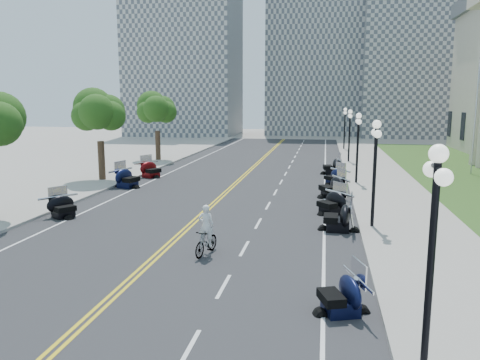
# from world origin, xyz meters

# --- Properties ---
(ground) EXTENTS (160.00, 160.00, 0.00)m
(ground) POSITION_xyz_m (0.00, 0.00, 0.00)
(ground) COLOR gray
(road) EXTENTS (16.00, 90.00, 0.01)m
(road) POSITION_xyz_m (0.00, 10.00, 0.00)
(road) COLOR #333335
(road) RESTS_ON ground
(centerline_yellow_a) EXTENTS (0.12, 90.00, 0.00)m
(centerline_yellow_a) POSITION_xyz_m (-0.12, 10.00, 0.01)
(centerline_yellow_a) COLOR yellow
(centerline_yellow_a) RESTS_ON road
(centerline_yellow_b) EXTENTS (0.12, 90.00, 0.00)m
(centerline_yellow_b) POSITION_xyz_m (0.12, 10.00, 0.01)
(centerline_yellow_b) COLOR yellow
(centerline_yellow_b) RESTS_ON road
(edge_line_north) EXTENTS (0.12, 90.00, 0.00)m
(edge_line_north) POSITION_xyz_m (6.40, 10.00, 0.01)
(edge_line_north) COLOR white
(edge_line_north) RESTS_ON road
(edge_line_south) EXTENTS (0.12, 90.00, 0.00)m
(edge_line_south) POSITION_xyz_m (-6.40, 10.00, 0.01)
(edge_line_south) COLOR white
(edge_line_south) RESTS_ON road
(lane_dash_4) EXTENTS (0.12, 2.00, 0.00)m
(lane_dash_4) POSITION_xyz_m (3.20, -8.00, 0.01)
(lane_dash_4) COLOR white
(lane_dash_4) RESTS_ON road
(lane_dash_5) EXTENTS (0.12, 2.00, 0.00)m
(lane_dash_5) POSITION_xyz_m (3.20, -4.00, 0.01)
(lane_dash_5) COLOR white
(lane_dash_5) RESTS_ON road
(lane_dash_6) EXTENTS (0.12, 2.00, 0.00)m
(lane_dash_6) POSITION_xyz_m (3.20, 0.00, 0.01)
(lane_dash_6) COLOR white
(lane_dash_6) RESTS_ON road
(lane_dash_7) EXTENTS (0.12, 2.00, 0.00)m
(lane_dash_7) POSITION_xyz_m (3.20, 4.00, 0.01)
(lane_dash_7) COLOR white
(lane_dash_7) RESTS_ON road
(lane_dash_8) EXTENTS (0.12, 2.00, 0.00)m
(lane_dash_8) POSITION_xyz_m (3.20, 8.00, 0.01)
(lane_dash_8) COLOR white
(lane_dash_8) RESTS_ON road
(lane_dash_9) EXTENTS (0.12, 2.00, 0.00)m
(lane_dash_9) POSITION_xyz_m (3.20, 12.00, 0.01)
(lane_dash_9) COLOR white
(lane_dash_9) RESTS_ON road
(lane_dash_10) EXTENTS (0.12, 2.00, 0.00)m
(lane_dash_10) POSITION_xyz_m (3.20, 16.00, 0.01)
(lane_dash_10) COLOR white
(lane_dash_10) RESTS_ON road
(lane_dash_11) EXTENTS (0.12, 2.00, 0.00)m
(lane_dash_11) POSITION_xyz_m (3.20, 20.00, 0.01)
(lane_dash_11) COLOR white
(lane_dash_11) RESTS_ON road
(lane_dash_12) EXTENTS (0.12, 2.00, 0.00)m
(lane_dash_12) POSITION_xyz_m (3.20, 24.00, 0.01)
(lane_dash_12) COLOR white
(lane_dash_12) RESTS_ON road
(lane_dash_13) EXTENTS (0.12, 2.00, 0.00)m
(lane_dash_13) POSITION_xyz_m (3.20, 28.00, 0.01)
(lane_dash_13) COLOR white
(lane_dash_13) RESTS_ON road
(lane_dash_14) EXTENTS (0.12, 2.00, 0.00)m
(lane_dash_14) POSITION_xyz_m (3.20, 32.00, 0.01)
(lane_dash_14) COLOR white
(lane_dash_14) RESTS_ON road
(lane_dash_15) EXTENTS (0.12, 2.00, 0.00)m
(lane_dash_15) POSITION_xyz_m (3.20, 36.00, 0.01)
(lane_dash_15) COLOR white
(lane_dash_15) RESTS_ON road
(lane_dash_16) EXTENTS (0.12, 2.00, 0.00)m
(lane_dash_16) POSITION_xyz_m (3.20, 40.00, 0.01)
(lane_dash_16) COLOR white
(lane_dash_16) RESTS_ON road
(lane_dash_17) EXTENTS (0.12, 2.00, 0.00)m
(lane_dash_17) POSITION_xyz_m (3.20, 44.00, 0.01)
(lane_dash_17) COLOR white
(lane_dash_17) RESTS_ON road
(lane_dash_18) EXTENTS (0.12, 2.00, 0.00)m
(lane_dash_18) POSITION_xyz_m (3.20, 48.00, 0.01)
(lane_dash_18) COLOR white
(lane_dash_18) RESTS_ON road
(lane_dash_19) EXTENTS (0.12, 2.00, 0.00)m
(lane_dash_19) POSITION_xyz_m (3.20, 52.00, 0.01)
(lane_dash_19) COLOR white
(lane_dash_19) RESTS_ON road
(sidewalk_north) EXTENTS (5.00, 90.00, 0.15)m
(sidewalk_north) POSITION_xyz_m (10.50, 10.00, 0.07)
(sidewalk_north) COLOR #9E9991
(sidewalk_north) RESTS_ON ground
(sidewalk_south) EXTENTS (5.00, 90.00, 0.15)m
(sidewalk_south) POSITION_xyz_m (-10.50, 10.00, 0.07)
(sidewalk_south) COLOR #9E9991
(sidewalk_south) RESTS_ON ground
(lawn) EXTENTS (9.00, 60.00, 0.10)m
(lawn) POSITION_xyz_m (17.50, 18.00, 0.05)
(lawn) COLOR #356023
(lawn) RESTS_ON ground
(distant_block_a) EXTENTS (18.00, 14.00, 26.00)m
(distant_block_a) POSITION_xyz_m (-18.00, 62.00, 13.00)
(distant_block_a) COLOR gray
(distant_block_a) RESTS_ON ground
(distant_block_b) EXTENTS (16.00, 12.00, 30.00)m
(distant_block_b) POSITION_xyz_m (4.00, 68.00, 15.00)
(distant_block_b) COLOR gray
(distant_block_b) RESTS_ON ground
(distant_block_c) EXTENTS (20.00, 14.00, 22.00)m
(distant_block_c) POSITION_xyz_m (22.00, 65.00, 11.00)
(distant_block_c) COLOR gray
(distant_block_c) RESTS_ON ground
(street_lamp_1) EXTENTS (0.50, 1.20, 4.90)m
(street_lamp_1) POSITION_xyz_m (8.60, -8.00, 2.60)
(street_lamp_1) COLOR black
(street_lamp_1) RESTS_ON sidewalk_north
(street_lamp_2) EXTENTS (0.50, 1.20, 4.90)m
(street_lamp_2) POSITION_xyz_m (8.60, 4.00, 2.60)
(street_lamp_2) COLOR black
(street_lamp_2) RESTS_ON sidewalk_north
(street_lamp_3) EXTENTS (0.50, 1.20, 4.90)m
(street_lamp_3) POSITION_xyz_m (8.60, 16.00, 2.60)
(street_lamp_3) COLOR black
(street_lamp_3) RESTS_ON sidewalk_north
(street_lamp_4) EXTENTS (0.50, 1.20, 4.90)m
(street_lamp_4) POSITION_xyz_m (8.60, 28.00, 2.60)
(street_lamp_4) COLOR black
(street_lamp_4) RESTS_ON sidewalk_north
(street_lamp_5) EXTENTS (0.50, 1.20, 4.90)m
(street_lamp_5) POSITION_xyz_m (8.60, 40.00, 2.60)
(street_lamp_5) COLOR black
(street_lamp_5) RESTS_ON sidewalk_north
(flagpole) EXTENTS (1.10, 0.20, 10.00)m
(flagpole) POSITION_xyz_m (18.00, 22.00, 5.00)
(flagpole) COLOR silver
(flagpole) RESTS_ON ground
(tree_3) EXTENTS (4.80, 4.80, 9.20)m
(tree_3) POSITION_xyz_m (-10.00, 14.00, 4.75)
(tree_3) COLOR #235619
(tree_3) RESTS_ON sidewalk_south
(tree_4) EXTENTS (4.80, 4.80, 9.20)m
(tree_4) POSITION_xyz_m (-10.00, 26.00, 4.75)
(tree_4) COLOR #235619
(tree_4) RESTS_ON sidewalk_south
(motorcycle_n_4) EXTENTS (2.26, 2.26, 1.24)m
(motorcycle_n_4) POSITION_xyz_m (6.88, -5.31, 0.62)
(motorcycle_n_4) COLOR black
(motorcycle_n_4) RESTS_ON road
(motorcycle_n_6) EXTENTS (2.12, 2.12, 1.43)m
(motorcycle_n_6) POSITION_xyz_m (7.01, 3.40, 0.72)
(motorcycle_n_6) COLOR black
(motorcycle_n_6) RESTS_ON road
(motorcycle_n_7) EXTENTS (2.72, 2.72, 1.35)m
(motorcycle_n_7) POSITION_xyz_m (6.75, 6.65, 0.68)
(motorcycle_n_7) COLOR black
(motorcycle_n_7) RESTS_ON road
(motorcycle_n_8) EXTENTS (2.79, 2.79, 1.48)m
(motorcycle_n_8) POSITION_xyz_m (6.83, 10.96, 0.74)
(motorcycle_n_8) COLOR black
(motorcycle_n_8) RESTS_ON road
(motorcycle_n_9) EXTENTS (2.60, 2.60, 1.29)m
(motorcycle_n_9) POSITION_xyz_m (7.07, 15.55, 0.65)
(motorcycle_n_9) COLOR black
(motorcycle_n_9) RESTS_ON road
(motorcycle_n_10) EXTENTS (2.32, 2.32, 1.47)m
(motorcycle_n_10) POSITION_xyz_m (6.92, 20.39, 0.74)
(motorcycle_n_10) COLOR black
(motorcycle_n_10) RESTS_ON road
(motorcycle_s_6) EXTENTS (2.53, 2.53, 1.27)m
(motorcycle_s_6) POSITION_xyz_m (-6.89, 3.40, 0.64)
(motorcycle_s_6) COLOR black
(motorcycle_s_6) RESTS_ON road
(motorcycle_s_8) EXTENTS (2.62, 2.62, 1.48)m
(motorcycle_s_8) POSITION_xyz_m (-7.07, 11.89, 0.74)
(motorcycle_s_8) COLOR black
(motorcycle_s_8) RESTS_ON road
(motorcycle_s_9) EXTENTS (2.75, 2.75, 1.41)m
(motorcycle_s_9) POSITION_xyz_m (-7.05, 16.30, 0.70)
(motorcycle_s_9) COLOR #590A0C
(motorcycle_s_9) RESTS_ON road
(bicycle) EXTENTS (0.89, 1.80, 1.04)m
(bicycle) POSITION_xyz_m (1.86, -1.03, 0.52)
(bicycle) COLOR #A51414
(bicycle) RESTS_ON road
(cyclist_rider) EXTENTS (0.61, 0.40, 1.67)m
(cyclist_rider) POSITION_xyz_m (1.86, -1.03, 1.88)
(cyclist_rider) COLOR silver
(cyclist_rider) RESTS_ON bicycle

